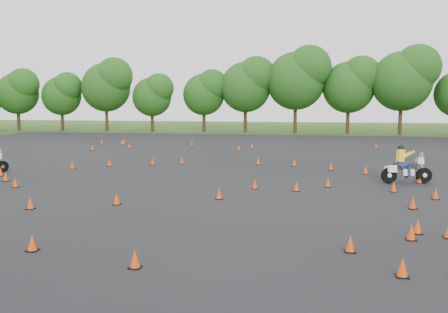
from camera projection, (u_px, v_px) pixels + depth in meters
name	position (u px, v px, depth m)	size (l,w,h in m)	color
ground	(209.00, 193.00, 22.15)	(140.00, 140.00, 0.00)	#2D5119
asphalt_pad	(230.00, 174.00, 28.03)	(62.00, 62.00, 0.00)	black
treeline	(310.00, 94.00, 55.21)	(87.28, 32.53, 11.06)	#204E16
traffic_cones	(242.00, 171.00, 27.38)	(31.69, 33.12, 0.45)	#DD4209
rider_yellow	(408.00, 164.00, 24.67)	(2.51, 0.77, 1.94)	yellow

